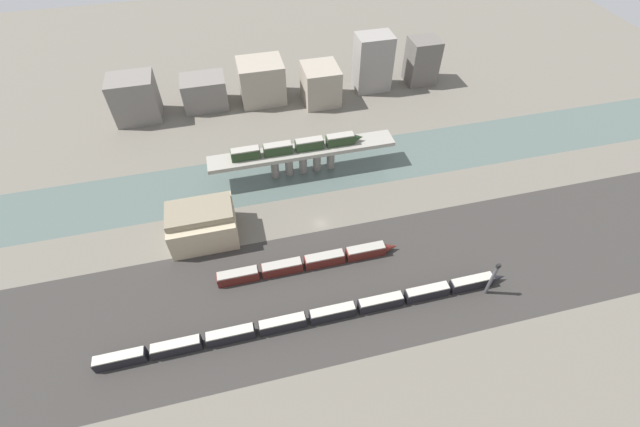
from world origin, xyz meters
The scene contains 15 objects.
ground_plane centered at (0.00, 0.00, 0.00)m, with size 400.00×400.00×0.00m, color #666056.
railbed_yard centered at (0.00, -24.00, 0.00)m, with size 280.00×42.00×0.01m, color #33302D.
river_water centered at (0.00, 25.26, 0.00)m, with size 320.00×24.49×0.01m, color #4C5B56.
bridge centered at (0.00, 25.26, 7.51)m, with size 63.02×7.73×9.69m.
train_on_bridge centered at (-1.58, 25.26, 11.46)m, with size 44.57×3.18×3.63m.
train_yard_near centered at (-9.89, -32.23, 1.82)m, with size 106.97×2.64×3.70m.
train_yard_mid centered at (-7.19, -15.11, 1.78)m, with size 52.03×3.02×3.63m.
warehouse_building centered at (-34.93, 3.48, 5.50)m, with size 19.20×15.38×11.58m.
signal_tower centered at (37.35, -34.92, 6.25)m, with size 1.00×0.86×12.57m.
city_block_far_left centered at (-56.42, 73.02, 8.69)m, with size 17.02×13.52×17.39m, color slate.
city_block_left centered at (-30.03, 75.39, 6.28)m, with size 17.42×12.98×12.56m, color slate.
city_block_center centered at (-6.63, 74.72, 8.37)m, with size 17.96×15.35×16.74m, color gray.
city_block_right centered at (16.69, 67.93, 7.57)m, with size 14.26×15.48×15.14m, color gray.
city_block_far_right centered at (40.39, 72.66, 11.73)m, with size 14.73×10.57×23.46m, color gray.
city_block_tall centered at (63.04, 72.96, 9.53)m, with size 12.32×11.20×19.05m, color #605B56.
Camera 1 is at (-21.19, -86.10, 98.95)m, focal length 24.00 mm.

